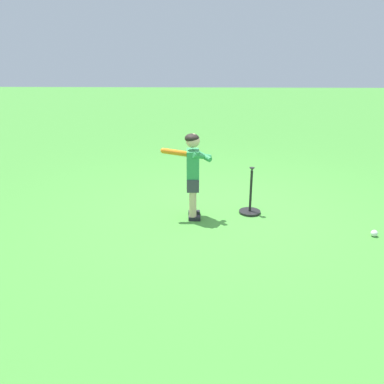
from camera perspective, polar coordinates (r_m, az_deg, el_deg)
The scene contains 4 objects.
ground_plane at distance 5.13m, azimuth 4.25°, elevation -3.15°, with size 40.00×40.00×0.00m, color #479338.
child_batter at distance 4.78m, azimuth 0.07°, elevation 3.47°, with size 0.63×0.33×1.08m.
play_ball_behind_batter at distance 4.94m, azimuth 25.09°, elevation -5.49°, with size 0.08×0.08×0.08m, color white.
batting_tee at distance 5.14m, azimuth 8.48°, elevation -1.97°, with size 0.28×0.28×0.62m.
Camera 1 is at (0.23, 4.72, 1.98)m, focal length 36.48 mm.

